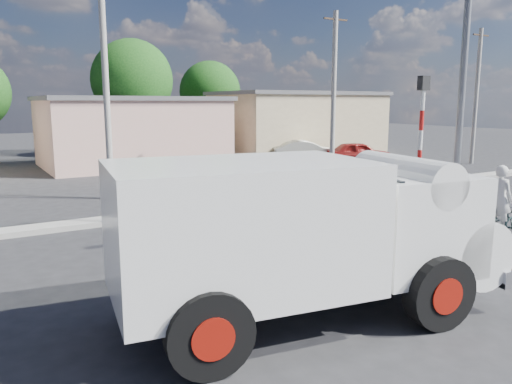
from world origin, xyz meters
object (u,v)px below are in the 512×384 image
bicycle (498,225)px  cyclist (499,209)px  truck (313,231)px  traffic_pole (420,146)px  car_red (359,153)px  car_cream (306,152)px  streetlight (461,52)px

bicycle → cyclist: size_ratio=1.03×
truck → traffic_pole: traffic_pole is taller
truck → car_red: 22.61m
bicycle → traffic_pole: (-2.03, 1.01, 2.11)m
cyclist → traffic_pole: (-2.03, 1.01, 1.70)m
car_cream → car_red: 3.23m
bicycle → streetlight: size_ratio=0.20×
truck → car_cream: bearing=62.5°
cyclist → traffic_pole: bearing=60.3°
car_cream → streetlight: (-7.42, -16.39, 4.27)m
bicycle → car_cream: (6.33, 17.10, 0.21)m
truck → cyclist: bearing=18.7°
truck → streetlight: bearing=26.7°
bicycle → car_red: (8.68, 14.87, 0.20)m
bicycle → truck: bearing=96.6°
truck → car_red: (15.84, 16.11, -0.86)m
cyclist → car_red: cyclist is taller
car_cream → traffic_pole: (-8.36, -16.09, 1.90)m
bicycle → car_cream: car_cream is taller
car_cream → streetlight: streetlight is taller
bicycle → car_cream: size_ratio=0.44×
car_red → traffic_pole: bearing=164.5°
car_red → streetlight: (-9.76, -14.16, 4.28)m
truck → cyclist: size_ratio=3.93×
bicycle → streetlight: 4.66m
bicycle → streetlight: streetlight is taller
traffic_pole → streetlight: bearing=-17.7°
cyclist → car_red: 17.22m
car_red → traffic_pole: 17.62m
cyclist → car_red: size_ratio=0.45×
streetlight → car_red: bearing=55.4°
truck → cyclist: 7.30m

